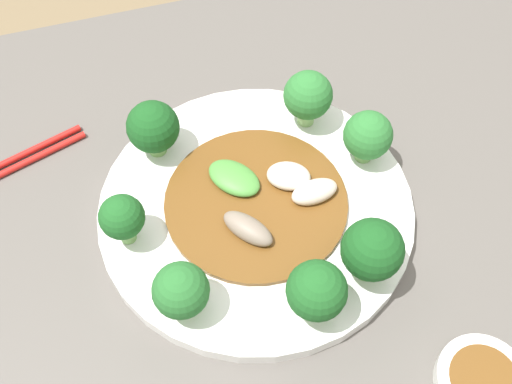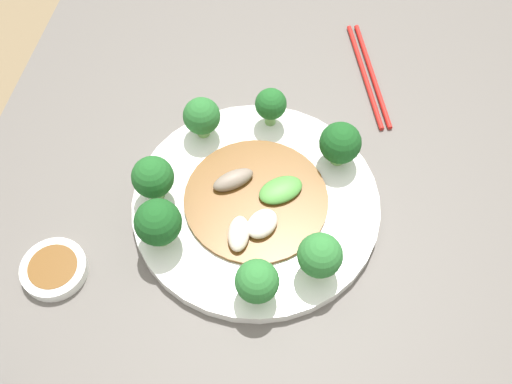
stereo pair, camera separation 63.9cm
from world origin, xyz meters
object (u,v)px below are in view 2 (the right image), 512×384
Objects in this scene: broccoli_southwest at (202,117)px; broccoli_southeast at (158,223)px; broccoli_northeast at (320,256)px; broccoli_east at (257,282)px; plate at (256,204)px; stirfry_center at (256,201)px; broccoli_west at (271,105)px; broccoli_south at (153,178)px; broccoli_northwest at (340,143)px; sauce_dish at (54,269)px; chopsticks at (368,75)px.

broccoli_southeast is (0.17, -0.01, 0.01)m from broccoli_southwest.
broccoli_northeast is 0.08m from broccoli_east.
broccoli_northeast reaches higher than broccoli_east.
stirfry_center reaches higher than plate.
plate is 4.46× the size of broccoli_southeast.
broccoli_west is 0.32× the size of stirfry_center.
broccoli_south is 0.98× the size of broccoli_southeast.
sauce_dish is at bearing -56.51° from broccoli_northwest.
plate is 5.10× the size of broccoli_southwest.
broccoli_east is 0.40m from chopsticks.
sauce_dish is (0.39, -0.35, 0.00)m from chopsticks.
broccoli_west is 0.97× the size of broccoli_east.
broccoli_southwest is at bearing 175.14° from broccoli_southeast.
broccoli_south reaches higher than broccoli_northeast.
broccoli_east is at bearing 67.97° from broccoli_southeast.
broccoli_west reaches higher than plate.
broccoli_south reaches higher than broccoli_northwest.
broccoli_northeast is 0.32m from sauce_dish.
broccoli_west is (-0.13, -0.00, 0.04)m from plate.
broccoli_south is at bearing -159.70° from broccoli_southeast.
broccoli_south is 0.11m from broccoli_southwest.
broccoli_east is 0.99× the size of broccoli_southwest.
broccoli_northeast reaches higher than plate.
broccoli_northeast is at bearing 98.62° from sauce_dish.
stirfry_center is (0.13, 0.00, -0.03)m from broccoli_west.
broccoli_west is 0.19m from chopsticks.
broccoli_southwest is (0.03, -0.09, -0.00)m from broccoli_west.
broccoli_south is (0.09, -0.22, 0.00)m from broccoli_northwest.
broccoli_south is at bearing -83.50° from plate.
broccoli_south is at bearing -85.95° from stirfry_center.
broccoli_southwest is 0.34× the size of stirfry_center.
broccoli_south reaches higher than sauce_dish.
broccoli_southeast is (0.15, -0.20, 0.00)m from broccoli_northwest.
broccoli_northeast is 1.10× the size of broccoli_east.
broccoli_northwest is 0.25m from broccoli_southeast.
chopsticks is at bearing 164.55° from broccoli_east.
sauce_dish is at bearing -30.96° from broccoli_southwest.
broccoli_south is at bearing -108.20° from broccoli_northeast.
broccoli_southeast is 0.40m from chopsticks.
broccoli_southeast is at bearing -4.86° from broccoli_southwest.
broccoli_east is at bearing -15.45° from chopsticks.
stirfry_center is (-0.12, -0.02, -0.03)m from broccoli_east.
broccoli_northeast is 1.08× the size of broccoli_southwest.
plate and sauce_dish have the same top height.
plate is 0.26m from sauce_dish.
broccoli_northeast is 0.25m from broccoli_southwest.
broccoli_northwest reaches higher than sauce_dish.
broccoli_east reaches higher than sauce_dish.
plate is 0.14m from broccoli_southeast.
sauce_dish is at bearing -60.69° from stirfry_center.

